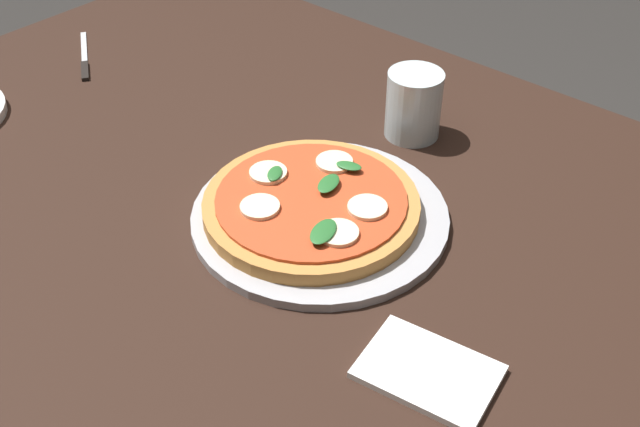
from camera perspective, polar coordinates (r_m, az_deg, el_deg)
dining_table at (r=1.02m, az=-2.62°, el=-3.48°), size 1.38×0.96×0.74m
serving_tray at (r=0.93m, az=0.00°, el=-0.19°), size 0.31×0.31×0.01m
pizza at (r=0.92m, az=-0.56°, el=0.76°), size 0.26×0.26×0.03m
napkin at (r=0.77m, az=8.04°, el=-11.57°), size 0.14×0.11×0.01m
knife at (r=1.33m, az=-17.10°, el=10.77°), size 0.15×0.11×0.01m
glass_cup at (r=1.07m, az=6.98°, el=8.05°), size 0.08×0.08×0.09m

